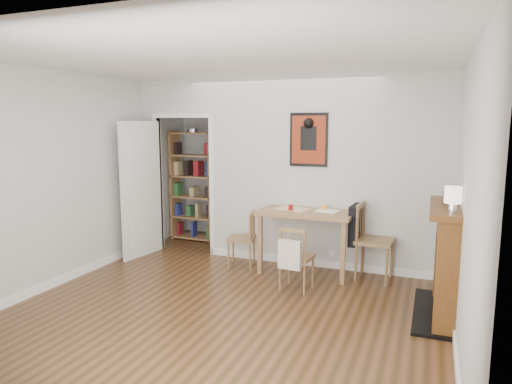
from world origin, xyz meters
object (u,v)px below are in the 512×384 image
at_px(fireplace, 447,258).
at_px(mantel_lamp, 453,196).
at_px(ceramic_jar_a, 449,199).
at_px(orange_fruit, 324,208).
at_px(ceramic_jar_b, 447,196).
at_px(red_glass, 291,208).
at_px(dining_table, 307,218).
at_px(chair_left, 241,239).
at_px(notebook, 328,211).
at_px(chair_right, 373,240).
at_px(chair_front, 296,257).
at_px(bookshelf, 194,187).

relative_size(fireplace, mantel_lamp, 5.13).
bearing_deg(ceramic_jar_a, orange_fruit, 149.72).
distance_m(orange_fruit, ceramic_jar_b, 1.64).
bearing_deg(red_glass, dining_table, 25.96).
bearing_deg(fireplace, chair_left, 164.30).
distance_m(orange_fruit, notebook, 0.09).
bearing_deg(ceramic_jar_b, chair_right, 144.60).
distance_m(chair_front, ceramic_jar_b, 1.81).
xyz_separation_m(dining_table, ceramic_jar_a, (1.69, -0.79, 0.48)).
xyz_separation_m(chair_left, fireplace, (2.60, -0.73, 0.23)).
xyz_separation_m(mantel_lamp, ceramic_jar_a, (-0.02, 0.47, -0.10)).
distance_m(bookshelf, orange_fruit, 2.60).
bearing_deg(chair_front, bookshelf, 143.92).
bearing_deg(bookshelf, chair_right, -17.32).
bearing_deg(chair_front, ceramic_jar_a, -2.74).
bearing_deg(chair_right, chair_front, -138.25).
relative_size(chair_front, fireplace, 0.62).
distance_m(chair_left, fireplace, 2.71).
distance_m(bookshelf, fireplace, 4.34).
bearing_deg(chair_right, ceramic_jar_b, -35.40).
relative_size(fireplace, ceramic_jar_a, 11.28).
bearing_deg(dining_table, ceramic_jar_b, -19.02).
bearing_deg(fireplace, chair_front, 175.03).
height_order(chair_left, orange_fruit, orange_fruit).
bearing_deg(ceramic_jar_b, chair_front, -175.33).
height_order(dining_table, chair_front, dining_table).
bearing_deg(chair_right, fireplace, -45.42).
bearing_deg(fireplace, ceramic_jar_b, 95.41).
height_order(dining_table, bookshelf, bookshelf).
distance_m(chair_left, chair_right, 1.76).
height_order(chair_right, orange_fruit, chair_right).
xyz_separation_m(fireplace, orange_fruit, (-1.49, 0.93, 0.25)).
bearing_deg(chair_left, ceramic_jar_a, -14.44).
relative_size(dining_table, red_glass, 15.28).
relative_size(chair_right, ceramic_jar_a, 8.82).
bearing_deg(orange_fruit, ceramic_jar_a, -30.28).
height_order(chair_front, fireplace, fireplace).
height_order(chair_right, red_glass, chair_right).
xyz_separation_m(dining_table, bookshelf, (-2.23, 0.97, 0.18)).
distance_m(chair_left, mantel_lamp, 2.98).
distance_m(ceramic_jar_a, ceramic_jar_b, 0.21).
bearing_deg(orange_fruit, mantel_lamp, -41.84).
bearing_deg(red_glass, fireplace, -21.65).
bearing_deg(red_glass, notebook, 13.81).
relative_size(chair_left, bookshelf, 0.42).
bearing_deg(chair_left, red_glass, 1.92).
bearing_deg(mantel_lamp, chair_left, 156.34).
xyz_separation_m(orange_fruit, ceramic_jar_a, (1.48, -0.86, 0.35)).
xyz_separation_m(chair_front, ceramic_jar_a, (1.62, -0.08, 0.82)).
bearing_deg(fireplace, mantel_lamp, -89.58).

